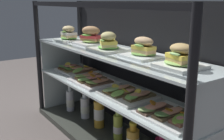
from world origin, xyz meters
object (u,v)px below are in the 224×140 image
at_px(plated_roll_sandwich_near_right_corner, 91,38).
at_px(juice_bottle_back_left, 70,100).
at_px(open_sandwich_tray_mid_right, 76,69).
at_px(open_sandwich_tray_near_left_corner, 92,80).
at_px(open_sandwich_tray_mid_left, 171,114).
at_px(juice_bottle_back_center, 118,126).
at_px(plated_roll_sandwich_near_left_corner, 69,35).
at_px(plated_roll_sandwich_far_left, 143,50).
at_px(plated_roll_sandwich_right_of_center, 108,44).
at_px(plated_roll_sandwich_mid_left, 180,59).
at_px(juice_bottle_front_middle, 99,113).
at_px(juice_bottle_front_left_end, 85,107).
at_px(open_sandwich_tray_left_of_center, 127,94).

distance_m(plated_roll_sandwich_near_right_corner, juice_bottle_back_left, 0.61).
relative_size(open_sandwich_tray_mid_right, open_sandwich_tray_near_left_corner, 1.00).
bearing_deg(plated_roll_sandwich_near_right_corner, open_sandwich_tray_mid_left, -2.97).
height_order(juice_bottle_back_left, juice_bottle_back_center, juice_bottle_back_left).
height_order(open_sandwich_tray_mid_right, juice_bottle_back_center, open_sandwich_tray_mid_right).
bearing_deg(plated_roll_sandwich_near_left_corner, plated_roll_sandwich_far_left, 3.98).
distance_m(plated_roll_sandwich_right_of_center, open_sandwich_tray_mid_left, 0.58).
distance_m(plated_roll_sandwich_mid_left, juice_bottle_back_left, 1.20).
height_order(juice_bottle_front_middle, juice_bottle_back_center, juice_bottle_front_middle).
relative_size(plated_roll_sandwich_near_right_corner, juice_bottle_front_middle, 0.78).
bearing_deg(juice_bottle_front_left_end, juice_bottle_back_center, 1.43).
bearing_deg(open_sandwich_tray_mid_left, plated_roll_sandwich_near_left_corner, -179.90).
xyz_separation_m(plated_roll_sandwich_far_left, open_sandwich_tray_mid_right, (-0.75, -0.01, -0.26)).
bearing_deg(plated_roll_sandwich_mid_left, plated_roll_sandwich_near_right_corner, 178.81).
relative_size(plated_roll_sandwich_near_left_corner, open_sandwich_tray_mid_right, 0.59).
bearing_deg(plated_roll_sandwich_mid_left, open_sandwich_tray_near_left_corner, -177.58).
xyz_separation_m(plated_roll_sandwich_right_of_center, plated_roll_sandwich_mid_left, (0.53, 0.02, -0.00)).
distance_m(plated_roll_sandwich_near_left_corner, juice_bottle_back_center, 0.76).
height_order(juice_bottle_back_left, juice_bottle_front_middle, juice_bottle_front_middle).
xyz_separation_m(plated_roll_sandwich_near_right_corner, open_sandwich_tray_near_left_corner, (0.09, -0.05, -0.27)).
distance_m(open_sandwich_tray_mid_left, juice_bottle_back_left, 1.10).
bearing_deg(plated_roll_sandwich_right_of_center, plated_roll_sandwich_mid_left, 1.80).
relative_size(juice_bottle_front_left_end, juice_bottle_back_center, 0.95).
xyz_separation_m(plated_roll_sandwich_mid_left, juice_bottle_back_left, (-1.08, -0.01, -0.52)).
bearing_deg(open_sandwich_tray_mid_right, juice_bottle_front_left_end, -2.58).
xyz_separation_m(plated_roll_sandwich_near_left_corner, open_sandwich_tray_mid_right, (0.01, 0.04, -0.26)).
xyz_separation_m(open_sandwich_tray_left_of_center, juice_bottle_front_middle, (-0.34, 0.03, -0.25)).
xyz_separation_m(plated_roll_sandwich_mid_left, juice_bottle_front_middle, (-0.70, 0.02, -0.51)).
bearing_deg(plated_roll_sandwich_mid_left, juice_bottle_front_left_end, 179.16).
relative_size(plated_roll_sandwich_near_left_corner, open_sandwich_tray_mid_left, 0.59).
bearing_deg(plated_roll_sandwich_near_right_corner, open_sandwich_tray_left_of_center, -3.76).
bearing_deg(juice_bottle_back_left, open_sandwich_tray_mid_left, -0.59).
height_order(open_sandwich_tray_near_left_corner, juice_bottle_back_left, open_sandwich_tray_near_left_corner).
relative_size(plated_roll_sandwich_mid_left, juice_bottle_front_left_end, 0.92).
bearing_deg(open_sandwich_tray_near_left_corner, juice_bottle_front_middle, 87.95).
height_order(plated_roll_sandwich_near_left_corner, open_sandwich_tray_left_of_center, plated_roll_sandwich_near_left_corner).
xyz_separation_m(plated_roll_sandwich_far_left, open_sandwich_tray_mid_left, (0.26, -0.05, -0.26)).
distance_m(plated_roll_sandwich_near_left_corner, open_sandwich_tray_left_of_center, 0.73).
height_order(open_sandwich_tray_left_of_center, juice_bottle_back_left, open_sandwich_tray_left_of_center).
bearing_deg(juice_bottle_back_left, plated_roll_sandwich_mid_left, 0.68).
bearing_deg(open_sandwich_tray_left_of_center, plated_roll_sandwich_near_right_corner, 176.24).
relative_size(plated_roll_sandwich_far_left, plated_roll_sandwich_mid_left, 1.07).
xyz_separation_m(plated_roll_sandwich_near_left_corner, open_sandwich_tray_mid_left, (1.02, 0.00, -0.26)).
height_order(plated_roll_sandwich_near_left_corner, juice_bottle_back_center, plated_roll_sandwich_near_left_corner).
height_order(open_sandwich_tray_near_left_corner, juice_bottle_front_left_end, open_sandwich_tray_near_left_corner).
bearing_deg(plated_roll_sandwich_mid_left, open_sandwich_tray_mid_right, 178.93).
bearing_deg(juice_bottle_back_left, plated_roll_sandwich_right_of_center, -0.41).
bearing_deg(open_sandwich_tray_mid_left, juice_bottle_front_left_end, 177.59).
distance_m(plated_roll_sandwich_near_right_corner, open_sandwich_tray_near_left_corner, 0.28).
bearing_deg(juice_bottle_front_middle, plated_roll_sandwich_mid_left, -1.38).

